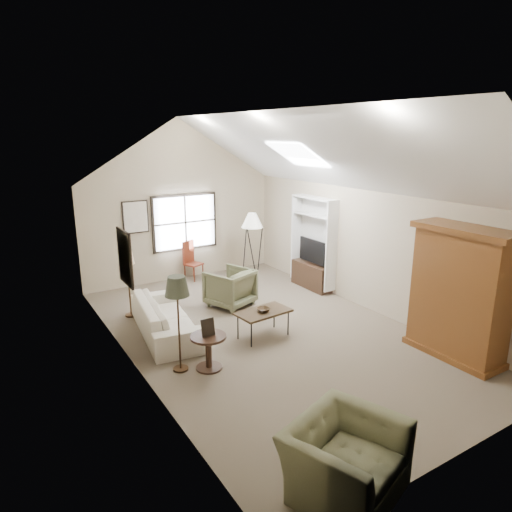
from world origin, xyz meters
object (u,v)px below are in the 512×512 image
coffee_table (263,324)px  armoire (460,293)px  sofa (166,317)px  side_table (209,352)px  armchair_near (345,459)px  side_chair (193,261)px  armchair_far (230,288)px

coffee_table → armoire: bearing=-44.3°
sofa → armoire: bearing=-123.6°
coffee_table → side_table: bearing=-158.8°
armchair_near → sofa: bearing=73.0°
sofa → side_chair: (1.80, 2.74, 0.16)m
side_chair → armchair_near: bearing=-125.4°
side_table → armchair_near: bearing=-88.8°
sofa → coffee_table: sofa is taller
sofa → coffee_table: size_ratio=2.29×
armoire → side_chair: bearing=108.2°
armoire → side_table: 4.18m
armchair_near → armchair_far: bearing=54.7°
side_table → side_chair: size_ratio=0.58×
armoire → armchair_far: (-2.09, 4.01, -0.70)m
armoire → armchair_near: bearing=-160.4°
armchair_far → coffee_table: size_ratio=0.90×
armchair_near → side_table: armchair_near is taller
coffee_table → sofa: bearing=143.8°
side_table → side_chair: bearing=68.6°
armchair_far → sofa: bearing=-0.1°
armoire → armchair_near: (-3.64, -1.30, -0.72)m
armoire → sofa: size_ratio=0.97×
side_chair → coffee_table: bearing=-118.0°
armchair_near → side_chair: size_ratio=1.19×
sofa → side_chair: bearing=-25.5°
armchair_near → armoire: bearing=0.6°
armchair_far → side_table: armchair_far is taller
armchair_far → side_table: (-1.61, -2.25, -0.12)m
armchair_near → armchair_far: size_ratio=1.32×
sofa → armchair_far: 1.83m
armoire → coffee_table: bearing=135.7°
side_chair → side_table: bearing=-134.3°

